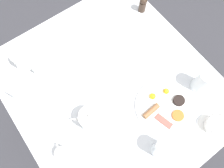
{
  "coord_description": "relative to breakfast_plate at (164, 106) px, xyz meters",
  "views": [
    {
      "loc": [
        -0.31,
        0.23,
        1.73
      ],
      "look_at": [
        0.0,
        0.0,
        0.74
      ],
      "focal_mm": 35.0,
      "sensor_mm": 36.0,
      "label": 1
    }
  ],
  "objects": [
    {
      "name": "ground_plane",
      "position": [
        0.23,
        0.14,
        -0.73
      ],
      "size": [
        8.0,
        8.0,
        0.0
      ],
      "primitive_type": "plane",
      "color": "#333338"
    },
    {
      "name": "table",
      "position": [
        0.23,
        0.14,
        -0.08
      ],
      "size": [
        1.06,
        0.95,
        0.72
      ],
      "color": "silver",
      "rests_on": "ground_plane"
    },
    {
      "name": "breakfast_plate",
      "position": [
        0.0,
        0.0,
        0.0
      ],
      "size": [
        0.28,
        0.28,
        0.04
      ],
      "color": "white",
      "rests_on": "table"
    },
    {
      "name": "teapot_near",
      "position": [
        0.59,
        0.42,
        0.05
      ],
      "size": [
        0.19,
        0.1,
        0.13
      ],
      "rotation": [
        0.0,
        0.0,
        0.11
      ],
      "color": "white",
      "rests_on": "table"
    },
    {
      "name": "teapot_far",
      "position": [
        0.14,
        0.32,
        0.05
      ],
      "size": [
        0.12,
        0.17,
        0.13
      ],
      "rotation": [
        0.0,
        0.0,
        0.99
      ],
      "color": "white",
      "rests_on": "table"
    },
    {
      "name": "teacup_with_saucer_left",
      "position": [
        -0.2,
        -0.12,
        0.02
      ],
      "size": [
        0.13,
        0.13,
        0.06
      ],
      "color": "white",
      "rests_on": "table"
    },
    {
      "name": "water_glass_tall",
      "position": [
        -0.14,
        0.15,
        0.05
      ],
      "size": [
        0.07,
        0.07,
        0.12
      ],
      "color": "white",
      "rests_on": "table"
    },
    {
      "name": "water_glass_short",
      "position": [
        0.45,
        0.52,
        0.05
      ],
      "size": [
        0.07,
        0.07,
        0.13
      ],
      "color": "white",
      "rests_on": "table"
    },
    {
      "name": "wine_glass_spare",
      "position": [
        -0.02,
        -0.2,
        0.06
      ],
      "size": [
        0.07,
        0.07,
        0.14
      ],
      "color": "white",
      "rests_on": "table"
    },
    {
      "name": "creamer_jug",
      "position": [
        0.1,
        0.5,
        0.02
      ],
      "size": [
        0.08,
        0.06,
        0.06
      ],
      "color": "white",
      "rests_on": "table"
    },
    {
      "name": "pepper_grinder",
      "position": [
        0.5,
        -0.27,
        0.04
      ],
      "size": [
        0.04,
        0.04,
        0.1
      ],
      "color": "#38281E",
      "rests_on": "table"
    },
    {
      "name": "fork_by_plate",
      "position": [
        0.39,
        0.28,
        -0.01
      ],
      "size": [
        0.08,
        0.17,
        0.0
      ],
      "rotation": [
        0.0,
        0.0,
        2.75
      ],
      "color": "silver",
      "rests_on": "table"
    },
    {
      "name": "knife_by_plate",
      "position": [
        0.59,
        -0.01,
        -0.01
      ],
      "size": [
        0.12,
        0.18,
        0.0
      ],
      "rotation": [
        0.0,
        0.0,
        2.56
      ],
      "color": "silver",
      "rests_on": "table"
    },
    {
      "name": "spoon_for_tea",
      "position": [
        0.64,
        0.22,
        -0.01
      ],
      "size": [
        0.04,
        0.15,
        0.0
      ],
      "rotation": [
        0.0,
        0.0,
        0.15
      ],
      "color": "silver",
      "rests_on": "table"
    }
  ]
}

